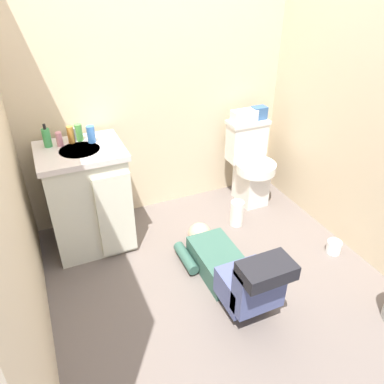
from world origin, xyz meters
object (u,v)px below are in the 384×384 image
object	(u,v)px
toilet	(250,164)
faucet	(75,135)
bottle_green	(79,132)
paper_towel_roll	(237,213)
toilet_paper_roll	(334,247)
bottle_amber	(71,135)
toiletry_bag	(259,113)
bottle_blue	(91,134)
bottle_pink	(59,139)
vanity_cabinet	(88,197)
person_plumber	(231,269)
tissue_box	(244,116)
soap_dispenser	(47,138)

from	to	relation	value
toilet	faucet	distance (m)	1.54
bottle_green	paper_towel_roll	xyz separation A→B (m)	(1.13, -0.40, -0.77)
toilet	toilet_paper_roll	world-z (taller)	toilet
bottle_amber	bottle_green	size ratio (longest dim) A/B	1.00
toiletry_bag	bottle_blue	xyz separation A→B (m)	(-1.46, -0.08, 0.08)
toiletry_bag	bottle_amber	world-z (taller)	bottle_amber
toiletry_bag	paper_towel_roll	bearing A→B (deg)	-134.65
toiletry_bag	bottle_pink	bearing A→B (deg)	-178.27
vanity_cabinet	toilet_paper_roll	bearing A→B (deg)	-27.81
person_plumber	toiletry_bag	bearing A→B (deg)	52.01
toilet	bottle_amber	size ratio (longest dim) A/B	6.12
tissue_box	bottle_green	distance (m)	1.38
person_plumber	soap_dispenser	bearing A→B (deg)	133.05
person_plumber	bottle_green	bearing A→B (deg)	125.01
toilet_paper_roll	tissue_box	bearing A→B (deg)	103.90
vanity_cabinet	toiletry_bag	bearing A→B (deg)	5.61
toilet	faucet	world-z (taller)	faucet
vanity_cabinet	paper_towel_roll	xyz separation A→B (m)	(1.16, -0.26, -0.31)
paper_towel_roll	bottle_green	bearing A→B (deg)	160.29
toiletry_bag	paper_towel_roll	world-z (taller)	toiletry_bag
vanity_cabinet	soap_dispenser	world-z (taller)	soap_dispenser
person_plumber	bottle_pink	size ratio (longest dim) A/B	10.36
bottle_pink	bottle_amber	bearing A→B (deg)	17.34
person_plumber	bottle_green	size ratio (longest dim) A/B	8.72
toiletry_bag	paper_towel_roll	xyz separation A→B (m)	(-0.40, -0.41, -0.69)
tissue_box	toilet_paper_roll	xyz separation A→B (m)	(0.26, -1.03, -0.75)
person_plumber	bottle_pink	distance (m)	1.48
toilet_paper_roll	person_plumber	bearing A→B (deg)	-179.65
paper_towel_roll	toiletry_bag	bearing A→B (deg)	45.35
bottle_green	faucet	bearing A→B (deg)	-177.80
toiletry_bag	toilet_paper_roll	size ratio (longest dim) A/B	1.13
person_plumber	paper_towel_roll	size ratio (longest dim) A/B	4.72
soap_dispenser	bottle_pink	world-z (taller)	soap_dispenser
bottle_blue	toilet_paper_roll	size ratio (longest dim) A/B	1.11
faucet	toiletry_bag	xyz separation A→B (m)	(1.56, 0.01, -0.06)
bottle_green	bottle_pink	bearing A→B (deg)	-162.64
bottle_pink	toilet_paper_roll	xyz separation A→B (m)	(1.78, -0.98, -0.82)
bottle_amber	toiletry_bag	bearing A→B (deg)	0.90
faucet	bottle_pink	xyz separation A→B (m)	(-0.11, -0.04, 0.00)
person_plumber	bottle_blue	xyz separation A→B (m)	(-0.65, 0.96, 0.70)
person_plumber	bottle_amber	distance (m)	1.46
tissue_box	vanity_cabinet	bearing A→B (deg)	-173.80
person_plumber	paper_towel_roll	xyz separation A→B (m)	(0.41, 0.63, -0.06)
person_plumber	bottle_green	xyz separation A→B (m)	(-0.72, 1.03, 0.70)
vanity_cabinet	bottle_blue	xyz separation A→B (m)	(0.10, 0.08, 0.46)
bottle_pink	toilet_paper_roll	bearing A→B (deg)	-28.85
bottle_amber	person_plumber	bearing A→B (deg)	-52.28
person_plumber	toilet_paper_roll	size ratio (longest dim) A/B	9.68
toilet	vanity_cabinet	world-z (taller)	vanity_cabinet
person_plumber	bottle_pink	world-z (taller)	bottle_pink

